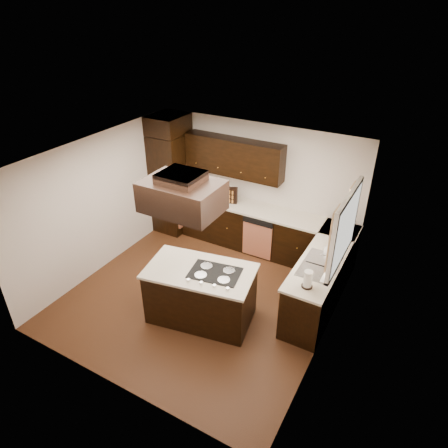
{
  "coord_description": "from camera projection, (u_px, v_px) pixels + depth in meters",
  "views": [
    {
      "loc": [
        2.95,
        -4.48,
        4.51
      ],
      "look_at": [
        0.1,
        0.6,
        1.15
      ],
      "focal_mm": 32.0,
      "sensor_mm": 36.0,
      "label": 1
    }
  ],
  "objects": [
    {
      "name": "window_pane",
      "position": [
        346.0,
        229.0,
        5.59
      ],
      "size": [
        0.0,
        1.2,
        1.0
      ],
      "primitive_type": "cube",
      "color": "white",
      "rests_on": "wall_right"
    },
    {
      "name": "wall_oven_face",
      "position": [
        186.0,
        184.0,
        8.22
      ],
      "size": [
        0.05,
        0.62,
        0.78
      ],
      "primitive_type": "cube",
      "color": "#C56F4F",
      "rests_on": "oven_column"
    },
    {
      "name": "island_top",
      "position": [
        200.0,
        271.0,
        5.99
      ],
      "size": [
        1.77,
        1.2,
        0.04
      ],
      "primitive_type": "cube",
      "rotation": [
        0.0,
        0.0,
        0.18
      ],
      "color": "beige",
      "rests_on": "island"
    },
    {
      "name": "range_hood",
      "position": [
        182.0,
        196.0,
        5.35
      ],
      "size": [
        1.05,
        0.72,
        0.42
      ],
      "primitive_type": "cube",
      "color": "black",
      "rests_on": "ceiling"
    },
    {
      "name": "upper_cabinets",
      "position": [
        234.0,
        157.0,
        7.62
      ],
      "size": [
        2.0,
        0.34,
        0.72
      ],
      "primitive_type": "cube",
      "color": "black",
      "rests_on": "wall_back"
    },
    {
      "name": "cooktop",
      "position": [
        215.0,
        273.0,
        5.92
      ],
      "size": [
        0.82,
        0.62,
        0.01
      ],
      "primitive_type": "cube",
      "rotation": [
        0.0,
        0.0,
        0.18
      ],
      "color": "black",
      "rests_on": "island_top"
    },
    {
      "name": "ceiling",
      "position": [
        197.0,
        157.0,
        5.63
      ],
      "size": [
        4.2,
        4.2,
        0.02
      ],
      "primitive_type": "cube",
      "color": "silver",
      "rests_on": "ground"
    },
    {
      "name": "soap_bottle",
      "position": [
        327.0,
        248.0,
        6.34
      ],
      "size": [
        0.09,
        0.09,
        0.17
      ],
      "primitive_type": "imported",
      "rotation": [
        0.0,
        0.0,
        -0.25
      ],
      "color": "white",
      "rests_on": "countertop_right"
    },
    {
      "name": "dishwasher_front",
      "position": [
        257.0,
        240.0,
        7.69
      ],
      "size": [
        0.6,
        0.05,
        0.72
      ],
      "primitive_type": "cube",
      "color": "#C56F4F",
      "rests_on": "floor"
    },
    {
      "name": "mixing_bowl",
      "position": [
        192.0,
        192.0,
        8.26
      ],
      "size": [
        0.33,
        0.33,
        0.06
      ],
      "primitive_type": "imported",
      "rotation": [
        0.0,
        0.0,
        -0.38
      ],
      "color": "white",
      "rests_on": "countertop_back"
    },
    {
      "name": "blender_pitcher",
      "position": [
        204.0,
        185.0,
        8.11
      ],
      "size": [
        0.13,
        0.13,
        0.26
      ],
      "primitive_type": "cone",
      "color": "silver",
      "rests_on": "blender_base"
    },
    {
      "name": "countertop_right",
      "position": [
        325.0,
        255.0,
        6.36
      ],
      "size": [
        0.63,
        2.4,
        0.04
      ],
      "primitive_type": "cube",
      "color": "beige",
      "rests_on": "base_cabinets_right"
    },
    {
      "name": "blender_base",
      "position": [
        204.0,
        193.0,
        8.2
      ],
      "size": [
        0.15,
        0.15,
        0.1
      ],
      "primitive_type": "cylinder",
      "color": "silver",
      "rests_on": "countertop_back"
    },
    {
      "name": "base_cabinets_right",
      "position": [
        323.0,
        278.0,
        6.59
      ],
      "size": [
        0.6,
        2.4,
        0.88
      ],
      "primitive_type": "cube",
      "color": "black",
      "rests_on": "floor"
    },
    {
      "name": "floor",
      "position": [
        202.0,
        296.0,
        6.89
      ],
      "size": [
        4.2,
        4.2,
        0.02
      ],
      "primitive_type": "cube",
      "color": "brown",
      "rests_on": "ground"
    },
    {
      "name": "wall_left",
      "position": [
        100.0,
        204.0,
        7.16
      ],
      "size": [
        0.02,
        4.2,
        2.5
      ],
      "primitive_type": "cube",
      "color": "beige",
      "rests_on": "ground"
    },
    {
      "name": "sink_rim",
      "position": [
        320.0,
        265.0,
        6.08
      ],
      "size": [
        0.52,
        0.84,
        0.01
      ],
      "primitive_type": "cube",
      "color": "silver",
      "rests_on": "countertop_right"
    },
    {
      "name": "wall_front",
      "position": [
        104.0,
        315.0,
        4.67
      ],
      "size": [
        4.2,
        0.02,
        2.5
      ],
      "primitive_type": "cube",
      "color": "beige",
      "rests_on": "ground"
    },
    {
      "name": "window_frame",
      "position": [
        344.0,
        229.0,
        5.6
      ],
      "size": [
        0.06,
        1.32,
        1.12
      ],
      "primitive_type": "cube",
      "color": "white",
      "rests_on": "wall_right"
    },
    {
      "name": "oven_column",
      "position": [
        172.0,
        183.0,
        8.4
      ],
      "size": [
        0.65,
        0.75,
        2.12
      ],
      "primitive_type": "cube",
      "color": "black",
      "rests_on": "floor"
    },
    {
      "name": "wall_right",
      "position": [
        332.0,
        273.0,
        5.37
      ],
      "size": [
        0.02,
        4.2,
        2.5
      ],
      "primitive_type": "cube",
      "color": "beige",
      "rests_on": "ground"
    },
    {
      "name": "paper_towel",
      "position": [
        308.0,
        279.0,
        5.57
      ],
      "size": [
        0.16,
        0.16,
        0.27
      ],
      "primitive_type": "cylinder",
      "rotation": [
        0.0,
        0.0,
        0.42
      ],
      "color": "white",
      "rests_on": "countertop_right"
    },
    {
      "name": "base_cabinets_back",
      "position": [
        250.0,
        228.0,
        8.01
      ],
      "size": [
        2.93,
        0.6,
        0.88
      ],
      "primitive_type": "cube",
      "color": "black",
      "rests_on": "floor"
    },
    {
      "name": "curtain_left",
      "position": [
        332.0,
        239.0,
        5.28
      ],
      "size": [
        0.02,
        0.34,
        0.9
      ],
      "primitive_type": "cube",
      "color": "beige",
      "rests_on": "wall_right"
    },
    {
      "name": "wall_back",
      "position": [
        257.0,
        185.0,
        7.86
      ],
      "size": [
        4.2,
        0.02,
        2.5
      ],
      "primitive_type": "cube",
      "color": "beige",
      "rests_on": "ground"
    },
    {
      "name": "countertop_back",
      "position": [
        251.0,
        208.0,
        7.77
      ],
      "size": [
        2.93,
        0.63,
        0.04
      ],
      "primitive_type": "cube",
      "color": "beige",
      "rests_on": "base_cabinets_back"
    },
    {
      "name": "hood_duct",
      "position": [
        181.0,
        177.0,
        5.21
      ],
      "size": [
        0.55,
        0.5,
        0.13
      ],
      "primitive_type": "cube",
      "color": "black",
      "rests_on": "ceiling"
    },
    {
      "name": "spice_rack",
      "position": [
        227.0,
        195.0,
        7.85
      ],
      "size": [
        0.4,
        0.21,
        0.33
      ],
      "primitive_type": "cube",
      "rotation": [
        0.0,
        0.0,
        0.3
      ],
      "color": "black",
      "rests_on": "countertop_back"
    },
    {
      "name": "curtain_right",
      "position": [
        348.0,
        212.0,
        5.92
      ],
      "size": [
        0.02,
        0.34,
        0.9
      ],
      "primitive_type": "cube",
      "color": "beige",
      "rests_on": "wall_right"
    },
    {
      "name": "island",
      "position": [
        201.0,
        295.0,
        6.22
      ],
      "size": [
        1.71,
        1.13,
        0.88
      ],
      "primitive_type": "cube",
      "rotation": [
        0.0,
        0.0,
        0.18
      ],
      "color": "black",
      "rests_on": "floor"
    }
  ]
}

